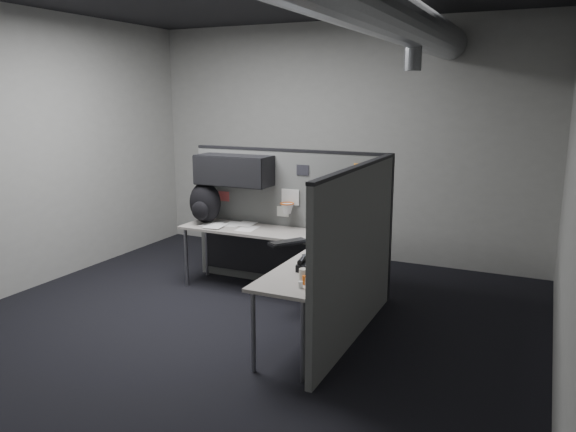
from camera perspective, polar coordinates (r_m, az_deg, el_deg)
The scene contains 12 objects.
room at distance 4.97m, azimuth 0.53°, elevation 10.61°, with size 5.62×5.62×3.22m.
partition_back at distance 6.55m, azimuth -1.47°, elevation 1.31°, with size 2.44×0.42×1.63m.
partition_right at distance 5.17m, azimuth 6.98°, elevation -3.78°, with size 0.07×2.23×1.63m.
desk at distance 6.00m, azimuth -0.30°, elevation -3.46°, with size 2.31×2.11×0.73m.
monitor at distance 5.95m, azimuth 5.22°, elevation -0.16°, with size 0.54×0.54×0.45m.
keyboard at distance 5.78m, azimuth 0.03°, elevation -2.70°, with size 0.35×0.43×0.04m.
mouse at distance 5.36m, azimuth 3.06°, elevation -3.89°, with size 0.31×0.31×0.05m.
phone at distance 4.95m, azimuth 2.17°, elevation -5.01°, with size 0.24×0.26×0.11m.
bottles at distance 4.53m, azimuth 1.79°, elevation -6.79°, with size 0.13×0.14×0.07m.
cup at distance 4.64m, azimuth 1.60°, elevation -6.02°, with size 0.08×0.08×0.11m, color beige.
papers at distance 6.61m, azimuth -5.85°, elevation -0.95°, with size 0.72×0.56×0.01m.
backpack at distance 6.76m, azimuth -8.47°, elevation 1.28°, with size 0.44×0.41×0.49m.
Camera 1 is at (2.62, -4.52, 2.24)m, focal length 35.00 mm.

